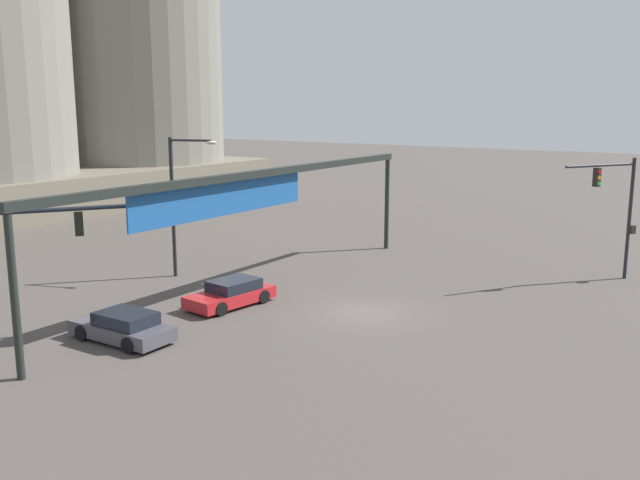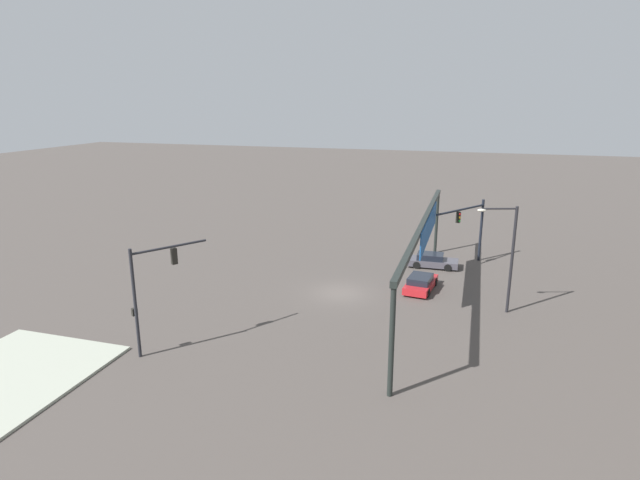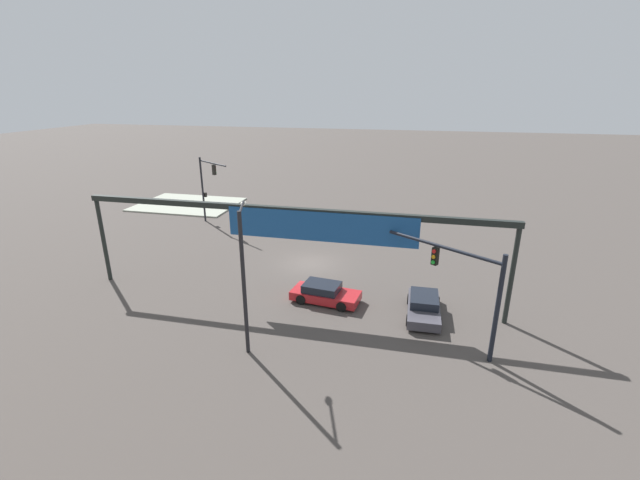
% 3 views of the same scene
% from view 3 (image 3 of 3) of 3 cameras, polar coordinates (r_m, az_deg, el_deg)
% --- Properties ---
extents(ground_plane, '(228.92, 228.92, 0.00)m').
position_cam_3_polar(ground_plane, '(32.97, -1.32, -3.19)').
color(ground_plane, '#4B4440').
extents(sidewalk_corner, '(11.17, 8.30, 0.15)m').
position_cam_3_polar(sidewalk_corner, '(51.92, -17.23, 4.57)').
color(sidewalk_corner, '#A3A997').
rests_on(sidewalk_corner, ground).
extents(traffic_signal_near_corner, '(3.99, 2.91, 6.47)m').
position_cam_3_polar(traffic_signal_near_corner, '(43.29, -14.87, 7.62)').
color(traffic_signal_near_corner, '#212228').
rests_on(traffic_signal_near_corner, ground).
extents(traffic_signal_opposite_side, '(5.59, 3.81, 5.67)m').
position_cam_3_polar(traffic_signal_opposite_side, '(22.34, 19.22, -5.06)').
color(traffic_signal_opposite_side, black).
rests_on(traffic_signal_opposite_side, ground).
extents(streetlamp_curved_arm, '(1.06, 2.65, 7.51)m').
position_cam_3_polar(streetlamp_curved_arm, '(21.15, -10.17, -3.99)').
color(streetlamp_curved_arm, black).
rests_on(streetlamp_curved_arm, ground).
extents(overhead_sign_gantry, '(26.62, 0.43, 6.11)m').
position_cam_3_polar(overhead_sign_gantry, '(25.57, -3.39, 2.39)').
color(overhead_sign_gantry, black).
rests_on(overhead_sign_gantry, ground).
extents(sedan_car_approaching, '(4.47, 2.34, 1.21)m').
position_cam_3_polar(sedan_car_approaching, '(27.14, 0.61, -7.11)').
color(sedan_car_approaching, red).
rests_on(sedan_car_approaching, ground).
extents(sedan_car_waiting_far, '(1.99, 4.32, 1.21)m').
position_cam_3_polar(sedan_car_waiting_far, '(26.35, 13.69, -8.60)').
color(sedan_car_waiting_far, '#47454E').
rests_on(sedan_car_waiting_far, ground).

